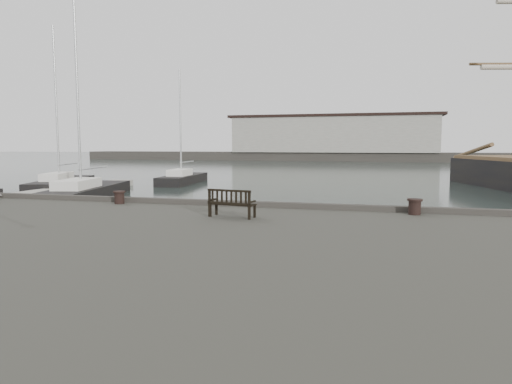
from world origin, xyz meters
TOP-DOWN VIEW (x-y plane):
  - ground at (0.00, 0.00)m, footprint 400.00×400.00m
  - pontoon at (-20.00, 10.00)m, footprint 2.00×24.00m
  - breakwater at (-4.56, 92.00)m, footprint 140.00×9.50m
  - bench at (-1.48, -2.53)m, footprint 1.44×0.69m
  - bollard_left at (-6.33, -0.65)m, footprint 0.55×0.55m
  - bollard_right at (3.69, -0.61)m, footprint 0.58×0.58m
  - yacht_b at (-23.12, 17.60)m, footprint 5.43×10.68m
  - yacht_c at (-16.90, 12.00)m, footprint 5.27×11.74m
  - yacht_d at (-15.52, 25.20)m, footprint 3.19×9.05m

SIDE VIEW (x-z plane):
  - ground at x=0.00m, z-range 0.00..0.00m
  - yacht_d at x=-15.52m, z-range -5.39..5.86m
  - yacht_c at x=-16.90m, z-range -7.31..7.79m
  - yacht_b at x=-23.12m, z-range -6.65..7.15m
  - pontoon at x=-20.00m, z-range 0.00..0.50m
  - bollard_left at x=-6.33m, z-range 1.56..2.02m
  - bollard_right at x=3.69m, z-range 1.56..2.04m
  - bench at x=-1.48m, z-range 1.42..2.21m
  - breakwater at x=-4.56m, z-range -1.80..10.40m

